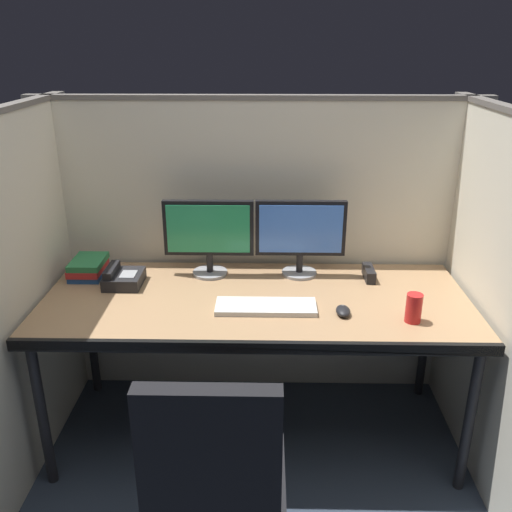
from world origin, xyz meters
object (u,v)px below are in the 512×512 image
object	(u,v)px
monitor_right	(300,233)
computer_mouse	(343,311)
desk_phone	(123,278)
soda_can	(414,308)
desk	(256,309)
book_stack	(88,267)
monitor_left	(209,233)
red_stapler	(369,273)
keyboard_main	(266,307)

from	to	relation	value
monitor_right	computer_mouse	world-z (taller)	monitor_right
desk_phone	soda_can	world-z (taller)	soda_can
desk	book_stack	distance (m)	0.86
monitor_right	computer_mouse	distance (m)	0.49
desk	computer_mouse	xyz separation A→B (m)	(0.37, -0.14, 0.07)
soda_can	computer_mouse	bearing A→B (deg)	169.03
monitor_right	soda_can	xyz separation A→B (m)	(0.44, -0.47, -0.15)
desk	monitor_right	distance (m)	0.44
monitor_left	soda_can	size ratio (longest dim) A/B	3.52
monitor_right	desk_phone	distance (m)	0.87
monitor_left	red_stapler	world-z (taller)	monitor_left
desk	keyboard_main	world-z (taller)	keyboard_main
monitor_right	desk_phone	world-z (taller)	monitor_right
keyboard_main	desk	bearing A→B (deg)	114.66
computer_mouse	soda_can	world-z (taller)	soda_can
monitor_left	keyboard_main	distance (m)	0.50
monitor_left	soda_can	distance (m)	1.00
book_stack	soda_can	bearing A→B (deg)	-16.51
monitor_left	keyboard_main	size ratio (longest dim) A/B	1.00
soda_can	red_stapler	distance (m)	0.44
desk_phone	computer_mouse	bearing A→B (deg)	-15.77
red_stapler	monitor_right	bearing A→B (deg)	172.60
desk	soda_can	bearing A→B (deg)	-16.89
keyboard_main	book_stack	bearing A→B (deg)	158.68
monitor_left	book_stack	bearing A→B (deg)	-176.97
keyboard_main	desk_phone	distance (m)	0.71
desk_phone	red_stapler	bearing A→B (deg)	4.61
book_stack	keyboard_main	bearing A→B (deg)	-21.32
desk	monitor_left	distance (m)	0.44
red_stapler	desk	bearing A→B (deg)	-156.66
book_stack	monitor_right	bearing A→B (deg)	2.13
red_stapler	monitor_left	bearing A→B (deg)	177.32
monitor_left	keyboard_main	xyz separation A→B (m)	(0.28, -0.37, -0.20)
keyboard_main	book_stack	size ratio (longest dim) A/B	2.00
desk	red_stapler	distance (m)	0.59
book_stack	red_stapler	xyz separation A→B (m)	(1.36, -0.01, -0.02)
book_stack	monitor_left	bearing A→B (deg)	3.03
monitor_right	red_stapler	bearing A→B (deg)	-7.40
computer_mouse	book_stack	distance (m)	1.25
monitor_left	desk_phone	xyz separation A→B (m)	(-0.40, -0.13, -0.18)
desk_phone	soda_can	xyz separation A→B (m)	(1.27, -0.34, 0.03)
keyboard_main	computer_mouse	xyz separation A→B (m)	(0.32, -0.04, 0.01)
desk	monitor_left	xyz separation A→B (m)	(-0.23, 0.27, 0.27)
computer_mouse	soda_can	distance (m)	0.29
monitor_right	keyboard_main	size ratio (longest dim) A/B	1.00
computer_mouse	desk_phone	xyz separation A→B (m)	(-1.00, 0.28, 0.02)
desk_phone	red_stapler	world-z (taller)	desk_phone
book_stack	desk_phone	bearing A→B (deg)	-27.35
soda_can	book_stack	bearing A→B (deg)	163.49
monitor_left	desk	bearing A→B (deg)	-49.42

